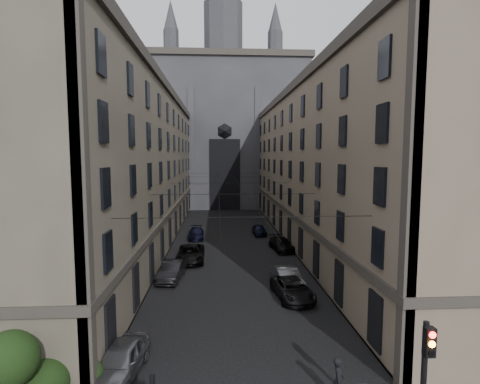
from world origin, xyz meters
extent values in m
cube|color=#383533|center=(-10.50, 36.00, 0.07)|extent=(7.00, 80.00, 0.15)
cube|color=#383533|center=(10.50, 36.00, 0.07)|extent=(7.00, 80.00, 0.15)
cube|color=#4D473B|center=(-13.50, 36.00, 9.00)|extent=(13.00, 60.00, 18.00)
cube|color=#38332D|center=(-13.50, 36.00, 18.40)|extent=(13.60, 60.60, 0.90)
cube|color=#38332D|center=(-13.50, 36.00, 4.20)|extent=(13.40, 60.30, 0.50)
cube|color=brown|center=(13.50, 36.00, 9.00)|extent=(13.00, 60.00, 18.00)
cube|color=#38332D|center=(13.50, 36.00, 18.40)|extent=(13.60, 60.60, 0.90)
cube|color=#38332D|center=(13.50, 36.00, 4.20)|extent=(13.40, 60.30, 0.50)
cube|color=#2D2D33|center=(0.00, 75.00, 15.00)|extent=(34.00, 22.00, 30.00)
cube|color=#38332D|center=(0.00, 75.00, 30.50)|extent=(35.00, 23.00, 1.20)
cylinder|color=#2D2D33|center=(0.00, 75.00, 37.00)|extent=(8.40, 8.40, 14.00)
cone|color=#2D2D33|center=(-11.00, 72.00, 36.50)|extent=(3.20, 3.20, 13.00)
cone|color=#2D2D33|center=(11.00, 72.00, 36.50)|extent=(3.20, 3.20, 13.00)
cube|color=black|center=(0.00, 63.95, 7.00)|extent=(6.00, 0.30, 14.00)
cube|color=black|center=(5.60, 1.78, 4.60)|extent=(0.34, 0.30, 1.00)
cylinder|color=#FF0C07|center=(5.60, 1.62, 4.92)|extent=(0.22, 0.05, 0.22)
cylinder|color=orange|center=(5.60, 1.62, 4.60)|extent=(0.22, 0.05, 0.22)
cylinder|color=black|center=(5.60, 1.62, 4.28)|extent=(0.22, 0.05, 0.22)
sphere|color=black|center=(-8.80, 5.80, 1.15)|extent=(2.00, 2.00, 2.00)
sphere|color=black|center=(-7.40, 6.80, 0.85)|extent=(1.40, 1.40, 1.40)
sphere|color=black|center=(-9.50, 4.50, 2.95)|extent=(2.20, 2.20, 2.20)
cylinder|color=black|center=(0.00, 10.00, 7.50)|extent=(14.00, 0.03, 0.03)
cylinder|color=black|center=(0.00, 22.00, 7.50)|extent=(14.00, 0.03, 0.03)
cylinder|color=black|center=(0.00, 35.00, 7.50)|extent=(14.00, 0.03, 0.03)
cylinder|color=black|center=(0.00, 48.00, 7.50)|extent=(14.00, 0.03, 0.03)
cylinder|color=black|center=(0.00, 60.00, 7.50)|extent=(14.00, 0.03, 0.03)
cylinder|color=black|center=(-1.30, 36.00, 7.10)|extent=(0.03, 60.00, 0.03)
cylinder|color=black|center=(1.30, 36.00, 7.10)|extent=(0.03, 60.00, 0.03)
imported|color=slate|center=(-6.20, 8.00, 0.80)|extent=(2.45, 4.90, 1.60)
imported|color=black|center=(-5.45, 22.26, 0.80)|extent=(2.21, 5.04, 1.61)
imported|color=black|center=(-4.20, 27.82, 0.81)|extent=(2.78, 5.89, 1.62)
imported|color=black|center=(-4.25, 38.45, 0.70)|extent=(2.16, 4.89, 1.40)
imported|color=slate|center=(4.20, 19.59, 0.82)|extent=(2.32, 5.17, 1.65)
imported|color=black|center=(4.20, 17.45, 0.74)|extent=(2.97, 5.52, 1.47)
imported|color=black|center=(5.80, 31.71, 0.72)|extent=(2.67, 5.21, 1.45)
imported|color=black|center=(4.20, 40.13, 0.69)|extent=(1.84, 4.15, 1.39)
imported|color=black|center=(3.82, 5.47, 1.00)|extent=(0.71, 0.85, 1.99)
camera|label=1|loc=(-1.42, -9.73, 10.79)|focal=28.00mm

